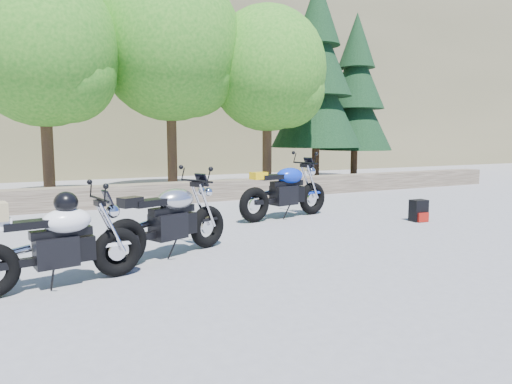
% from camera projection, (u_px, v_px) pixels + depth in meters
% --- Properties ---
extents(ground, '(90.00, 90.00, 0.00)m').
position_uv_depth(ground, '(276.00, 255.00, 6.25)').
color(ground, gray).
rests_on(ground, ground).
extents(stone_wall, '(22.00, 0.55, 0.50)m').
position_uv_depth(stone_wall, '(166.00, 193.00, 11.10)').
color(stone_wall, '#4D4033').
rests_on(stone_wall, ground).
extents(hillside, '(80.00, 30.00, 15.00)m').
position_uv_depth(hillside, '(117.00, 52.00, 31.53)').
color(hillside, brown).
rests_on(hillside, ground).
extents(tree_decid_left, '(3.67, 3.67, 5.62)m').
position_uv_depth(tree_decid_left, '(47.00, 53.00, 11.08)').
color(tree_decid_left, '#382314').
rests_on(tree_decid_left, ground).
extents(tree_decid_mid, '(4.08, 4.08, 6.24)m').
position_uv_depth(tree_decid_mid, '(174.00, 51.00, 12.86)').
color(tree_decid_mid, '#382314').
rests_on(tree_decid_mid, ground).
extents(tree_decid_right, '(3.54, 3.54, 5.41)m').
position_uv_depth(tree_decid_right, '(271.00, 74.00, 13.64)').
color(tree_decid_right, '#382314').
rests_on(tree_decid_right, ground).
extents(conifer_near, '(3.17, 3.17, 7.06)m').
position_uv_depth(conifer_near, '(317.00, 77.00, 15.86)').
color(conifer_near, '#382314').
rests_on(conifer_near, ground).
extents(conifer_far, '(2.82, 2.82, 6.27)m').
position_uv_depth(conifer_far, '(356.00, 94.00, 17.42)').
color(conifer_far, '#382314').
rests_on(conifer_far, ground).
extents(silver_bike, '(1.91, 0.95, 1.01)m').
position_uv_depth(silver_bike, '(170.00, 221.00, 6.11)').
color(silver_bike, black).
rests_on(silver_bike, ground).
extents(white_bike, '(1.85, 0.60, 1.03)m').
position_uv_depth(white_bike, '(56.00, 241.00, 4.84)').
color(white_bike, black).
rests_on(white_bike, ground).
extents(blue_bike, '(2.18, 0.72, 1.10)m').
position_uv_depth(blue_bike, '(285.00, 191.00, 9.05)').
color(blue_bike, black).
rests_on(blue_bike, ground).
extents(backpack, '(0.32, 0.28, 0.42)m').
position_uv_depth(backpack, '(419.00, 211.00, 8.73)').
color(backpack, black).
rests_on(backpack, ground).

